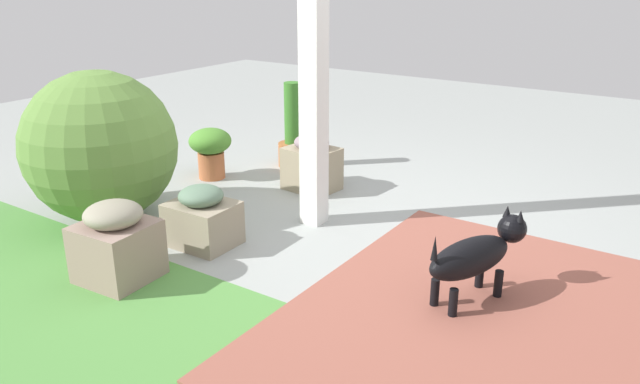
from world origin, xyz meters
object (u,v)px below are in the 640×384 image
porch_pillar (314,34)px  terracotta_pot_broad (210,148)px  round_shrub (100,147)px  terracotta_pot_tall (293,137)px  dog (476,254)px  stone_planter_far (117,243)px  stone_planter_mid (202,218)px  stone_planter_nearest (312,164)px

porch_pillar → terracotta_pot_broad: size_ratio=6.00×
porch_pillar → terracotta_pot_broad: bearing=-14.0°
round_shrub → terracotta_pot_tall: (-0.36, -1.74, -0.26)m
round_shrub → dog: round_shrub is taller
stone_planter_far → dog: bearing=-153.4°
terracotta_pot_broad → dog: 2.71m
terracotta_pot_tall → dog: terracotta_pot_tall is taller
round_shrub → terracotta_pot_broad: 1.11m
stone_planter_mid → terracotta_pot_tall: terracotta_pot_tall is taller
round_shrub → terracotta_pot_broad: size_ratio=2.45×
porch_pillar → stone_planter_nearest: porch_pillar is taller
stone_planter_nearest → stone_planter_mid: stone_planter_nearest is taller
stone_planter_mid → dog: (-1.71, -0.27, 0.09)m
terracotta_pot_broad → terracotta_pot_tall: size_ratio=0.57×
terracotta_pot_tall → dog: 2.64m
stone_planter_mid → terracotta_pot_broad: (0.89, -1.02, 0.08)m
stone_planter_mid → porch_pillar: bearing=-118.4°
stone_planter_mid → stone_planter_nearest: bearing=-89.0°
stone_planter_nearest → stone_planter_far: (0.04, 1.88, 0.01)m
porch_pillar → stone_planter_far: size_ratio=5.49×
stone_planter_far → terracotta_pot_tall: terracotta_pot_tall is taller
stone_planter_mid → terracotta_pot_tall: bearing=-72.8°
dog → stone_planter_mid: bearing=9.1°
porch_pillar → stone_planter_nearest: 1.28m
stone_planter_far → terracotta_pot_broad: stone_planter_far is taller
dog → terracotta_pot_broad: bearing=-16.1°
porch_pillar → dog: porch_pillar is taller
terracotta_pot_broad → terracotta_pot_tall: bearing=-119.2°
porch_pillar → round_shrub: size_ratio=2.45×
stone_planter_nearest → round_shrub: size_ratio=0.43×
stone_planter_nearest → dog: (-1.74, 0.99, 0.06)m
dog → round_shrub: bearing=7.3°
stone_planter_mid → dog: dog is taller
porch_pillar → terracotta_pot_tall: porch_pillar is taller
stone_planter_nearest → terracotta_pot_broad: 0.90m
terracotta_pot_broad → dog: size_ratio=0.64×
round_shrub → dog: size_ratio=1.56×
stone_planter_nearest → terracotta_pot_broad: size_ratio=1.06×
terracotta_pot_tall → stone_planter_nearest: bearing=139.7°
porch_pillar → stone_planter_nearest: bearing=-53.9°
porch_pillar → stone_planter_mid: bearing=61.6°
stone_planter_far → round_shrub: 1.03m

